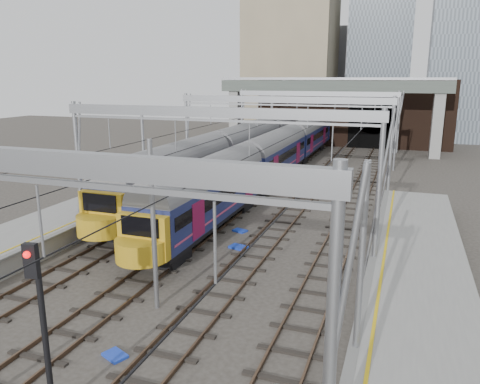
% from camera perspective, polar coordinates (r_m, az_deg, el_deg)
% --- Properties ---
extents(ground, '(160.00, 160.00, 0.00)m').
position_cam_1_polar(ground, '(18.76, -13.18, -16.22)').
color(ground, '#38332D').
rests_on(ground, ground).
extents(tracks, '(14.40, 80.00, 0.22)m').
position_cam_1_polar(tracks, '(31.33, 1.68, -3.37)').
color(tracks, '#4C3828').
rests_on(tracks, ground).
extents(overhead_line, '(16.80, 80.00, 8.00)m').
position_cam_1_polar(overhead_line, '(36.26, 4.95, 9.49)').
color(overhead_line, gray).
rests_on(overhead_line, ground).
extents(retaining_wall, '(28.00, 2.75, 9.00)m').
position_cam_1_polar(retaining_wall, '(66.07, 12.93, 9.19)').
color(retaining_wall, black).
rests_on(retaining_wall, ground).
extents(overbridge, '(28.00, 3.00, 9.25)m').
position_cam_1_polar(overbridge, '(60.23, 11.04, 11.66)').
color(overbridge, gray).
rests_on(overbridge, ground).
extents(city_skyline, '(37.50, 27.50, 60.00)m').
position_cam_1_polar(city_skyline, '(84.58, 15.98, 18.62)').
color(city_skyline, tan).
rests_on(city_skyline, ground).
extents(train_main, '(2.63, 60.95, 4.59)m').
position_cam_1_polar(train_main, '(49.93, 6.50, 5.80)').
color(train_main, black).
rests_on(train_main, ground).
extents(train_second, '(2.82, 48.94, 4.85)m').
position_cam_1_polar(train_second, '(47.66, 0.82, 5.65)').
color(train_second, black).
rests_on(train_second, ground).
extents(signal_near_centre, '(0.39, 0.48, 5.16)m').
position_cam_1_polar(signal_near_centre, '(13.91, -23.17, -13.14)').
color(signal_near_centre, black).
rests_on(signal_near_centre, ground).
extents(equip_cover_a, '(0.98, 0.85, 0.10)m').
position_cam_1_polar(equip_cover_a, '(17.42, -14.99, -18.68)').
color(equip_cover_a, '#1A3AC4').
rests_on(equip_cover_a, ground).
extents(equip_cover_b, '(0.97, 0.81, 0.10)m').
position_cam_1_polar(equip_cover_b, '(28.99, -0.01, -4.74)').
color(equip_cover_b, '#1A3AC4').
rests_on(equip_cover_b, ground).
extents(equip_cover_c, '(1.10, 0.90, 0.11)m').
position_cam_1_polar(equip_cover_c, '(26.27, -0.19, -6.72)').
color(equip_cover_c, '#1A3AC4').
rests_on(equip_cover_c, ground).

